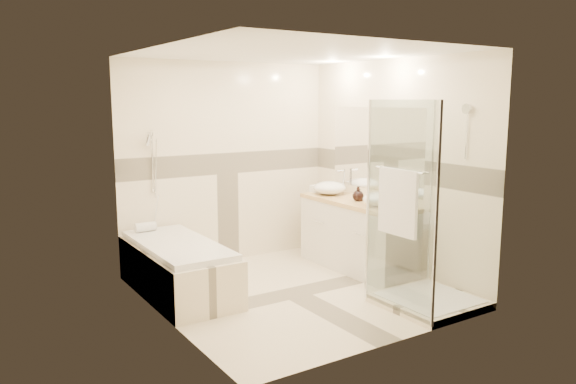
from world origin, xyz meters
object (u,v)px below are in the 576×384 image
vessel_sink_far (380,199)px  vanity (357,235)px  amenity_bottle_b (358,194)px  shower_enclosure (417,257)px  amenity_bottle_a (359,195)px  bathtub (178,265)px  vessel_sink_near (330,188)px

vessel_sink_far → vanity: bearing=87.2°
amenity_bottle_b → vanity: bearing=53.0°
shower_enclosure → vanity: bearing=77.0°
vanity → amenity_bottle_a: (-0.02, -0.05, 0.50)m
bathtub → vessel_sink_near: 2.23m
vessel_sink_near → amenity_bottle_b: 0.56m
vessel_sink_far → amenity_bottle_b: amenity_bottle_b is taller
shower_enclosure → vessel_sink_far: 0.99m
vanity → vessel_sink_far: 0.65m
amenity_bottle_b → vessel_sink_near: bearing=90.0°
vanity → amenity_bottle_b: 0.51m
bathtub → vessel_sink_near: size_ratio=4.11×
shower_enclosure → vessel_sink_near: shower_enclosure is taller
bathtub → vessel_sink_near: vessel_sink_near is taller
vessel_sink_near → bathtub: bearing=-175.1°
shower_enclosure → vessel_sink_far: (0.27, 0.86, 0.42)m
bathtub → amenity_bottle_a: (2.13, -0.40, 0.61)m
shower_enclosure → amenity_bottle_a: size_ratio=14.22×
vanity → bathtub: bearing=170.8°
amenity_bottle_b → vessel_sink_far: bearing=-90.0°
bathtub → vessel_sink_far: bearing=-19.7°
vanity → amenity_bottle_a: size_ratio=11.30×
bathtub → vanity: size_ratio=1.05×
amenity_bottle_a → amenity_bottle_b: size_ratio=0.83×
vanity → vessel_sink_far: vessel_sink_far is taller
bathtub → amenity_bottle_a: amenity_bottle_a is taller
bathtub → amenity_bottle_b: amenity_bottle_b is taller
vessel_sink_near → amenity_bottle_a: size_ratio=2.89×
shower_enclosure → vessel_sink_far: bearing=72.4°
amenity_bottle_a → bathtub: bearing=169.5°
bathtub → amenity_bottle_b: bearing=-10.0°
vanity → vessel_sink_near: 0.73m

